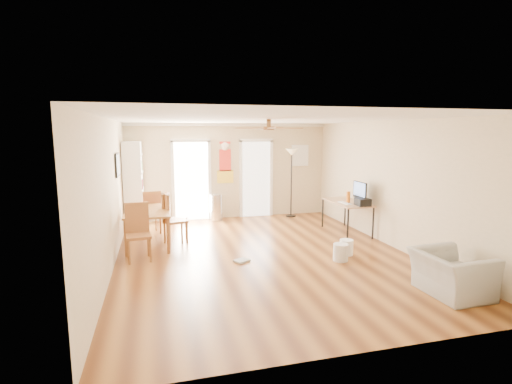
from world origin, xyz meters
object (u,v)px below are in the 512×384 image
object	(u,v)px
dining_chair_right_a	(175,217)
trash_can	(216,207)
torchiere_lamp	(291,183)
dining_chair_right_b	(175,218)
printer	(363,202)
armchair	(451,274)
bookshelf	(134,185)
wastebasket_b	(346,247)
dining_table	(149,228)
dining_chair_far	(150,212)
wastebasket_a	(341,252)
dining_chair_near	(138,233)
computer_desk	(346,217)

from	to	relation	value
dining_chair_right_a	trash_can	xyz separation A→B (m)	(1.16, 1.77, -0.17)
torchiere_lamp	dining_chair_right_b	bearing A→B (deg)	-150.82
printer	armchair	size ratio (longest dim) A/B	0.33
bookshelf	wastebasket_b	xyz separation A→B (m)	(4.08, -3.34, -0.92)
printer	wastebasket_b	distance (m)	1.50
torchiere_lamp	wastebasket_b	bearing A→B (deg)	-92.16
dining_table	dining_chair_far	bearing A→B (deg)	89.00
dining_chair_far	torchiere_lamp	bearing A→B (deg)	176.91
dining_table	torchiere_lamp	size ratio (longest dim) A/B	0.79
dining_chair_right_a	wastebasket_a	world-z (taller)	dining_chair_right_a
trash_can	dining_chair_right_b	bearing A→B (deg)	-121.94
dining_chair_right_a	bookshelf	bearing A→B (deg)	49.16
wastebasket_a	wastebasket_b	xyz separation A→B (m)	(0.27, 0.29, -0.01)
wastebasket_a	armchair	world-z (taller)	armchair
dining_table	dining_chair_near	distance (m)	1.00
trash_can	wastebasket_a	distance (m)	4.25
wastebasket_a	wastebasket_b	distance (m)	0.40
dining_chair_right_b	trash_can	bearing A→B (deg)	-45.25
dining_table	torchiere_lamp	xyz separation A→B (m)	(3.84, 1.91, 0.58)
dining_chair_right_b	torchiere_lamp	bearing A→B (deg)	-74.13
torchiere_lamp	wastebasket_b	size ratio (longest dim) A/B	6.35
dining_chair_right_a	torchiere_lamp	size ratio (longest dim) A/B	0.55
trash_can	computer_desk	bearing A→B (deg)	-36.39
printer	dining_chair_right_b	bearing A→B (deg)	172.90
bookshelf	dining_chair_right_a	xyz separation A→B (m)	(0.92, -1.52, -0.54)
dining_table	dining_chair_right_a	distance (m)	0.59
wastebasket_a	torchiere_lamp	bearing A→B (deg)	84.01
wastebasket_b	torchiere_lamp	bearing A→B (deg)	87.84
bookshelf	dining_table	distance (m)	1.86
bookshelf	dining_chair_right_a	size ratio (longest dim) A/B	2.02
dining_chair_far	dining_chair_right_a	bearing A→B (deg)	106.20
dining_table	wastebasket_b	size ratio (longest dim) A/B	5.02
dining_chair_near	wastebasket_b	xyz separation A→B (m)	(3.88, -0.67, -0.38)
trash_can	torchiere_lamp	distance (m)	2.21
dining_chair_near	printer	xyz separation A→B (m)	(4.77, 0.32, 0.30)
wastebasket_a	armchair	xyz separation A→B (m)	(0.86, -1.78, 0.16)
dining_chair_right_b	wastebasket_b	bearing A→B (deg)	-131.87
dining_chair_right_a	dining_chair_far	xyz separation A→B (m)	(-0.53, 0.83, -0.02)
bookshelf	wastebasket_b	world-z (taller)	bookshelf
trash_can	armchair	size ratio (longest dim) A/B	0.72
dining_chair_right_b	printer	distance (m)	4.13
dining_table	trash_can	bearing A→B (deg)	48.46
dining_table	torchiere_lamp	bearing A→B (deg)	26.39
dining_chair_far	trash_can	world-z (taller)	dining_chair_far
dining_table	dining_chair_far	size ratio (longest dim) A/B	1.49
wastebasket_b	dining_chair_right_b	bearing A→B (deg)	151.44
dining_table	wastebasket_a	distance (m)	3.96
dining_chair_right_a	dining_chair_right_b	distance (m)	0.09
bookshelf	dining_chair_far	size ratio (longest dim) A/B	2.11
wastebasket_a	armchair	bearing A→B (deg)	-64.12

